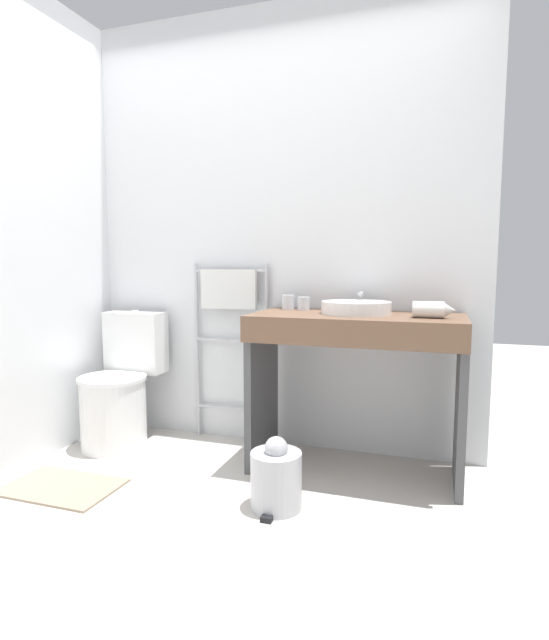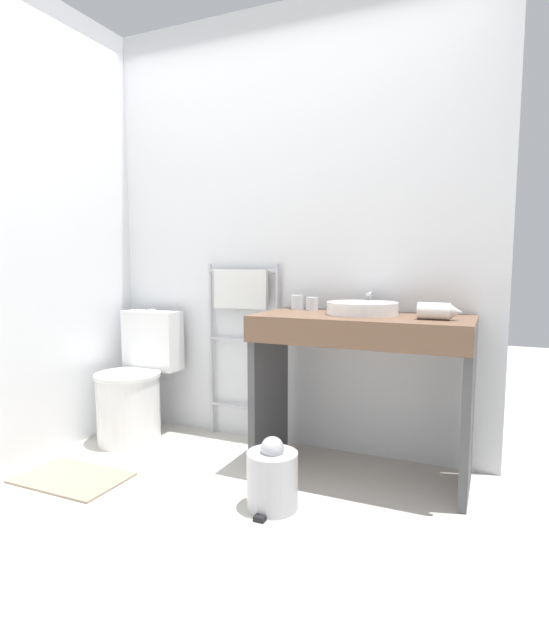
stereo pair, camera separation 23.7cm
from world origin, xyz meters
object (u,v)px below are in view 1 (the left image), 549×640
towel_radiator (229,312)px  cup_near_wall (288,302)px  toilet (120,392)px  cup_near_edge (304,303)px  hair_dryer (431,309)px  trash_bin (276,478)px  sink_basin (356,307)px

towel_radiator → cup_near_wall: size_ratio=13.42×
toilet → cup_near_edge: 1.27m
cup_near_edge → hair_dryer: (0.70, -0.20, 0.00)m
towel_radiator → trash_bin: size_ratio=3.31×
sink_basin → hair_dryer: 0.39m
toilet → trash_bin: toilet is taller
toilet → sink_basin: sink_basin is taller
towel_radiator → toilet: bearing=-156.5°
towel_radiator → hair_dryer: towel_radiator is taller
toilet → cup_near_wall: size_ratio=9.84×
towel_radiator → trash_bin: towel_radiator is taller
towel_radiator → cup_near_wall: (0.40, -0.06, 0.07)m
cup_near_wall → hair_dryer: (0.80, -0.23, -0.00)m
sink_basin → hair_dryer: size_ratio=1.84×
hair_dryer → toilet: bearing=179.7°
toilet → cup_near_edge: cup_near_edge is taller
trash_bin → hair_dryer: bearing=36.5°
towel_radiator → trash_bin: 1.16m
hair_dryer → trash_bin: 1.10m
cup_near_wall → hair_dryer: 0.83m
towel_radiator → cup_near_wall: bearing=-8.3°
toilet → towel_radiator: 0.84m
cup_near_edge → trash_bin: (0.06, -0.68, -0.75)m
toilet → trash_bin: (1.18, -0.49, -0.19)m
toilet → sink_basin: (1.44, 0.07, 0.56)m
hair_dryer → trash_bin: bearing=-143.5°
sink_basin → trash_bin: 0.97m
hair_dryer → trash_bin: size_ratio=0.59×
trash_bin → sink_basin: bearing=64.8°
toilet → cup_near_wall: (1.02, 0.21, 0.57)m
toilet → hair_dryer: size_ratio=4.09×
toilet → cup_near_wall: 1.19m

